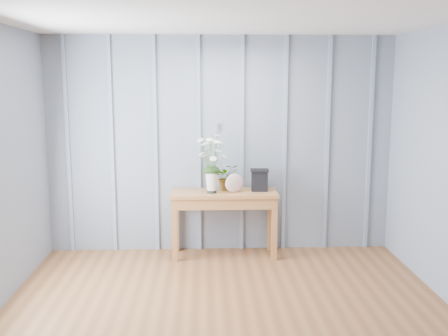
{
  "coord_description": "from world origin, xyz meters",
  "views": [
    {
      "loc": [
        -0.19,
        -3.79,
        2.0
      ],
      "look_at": [
        0.03,
        1.94,
        1.03
      ],
      "focal_mm": 42.0,
      "sensor_mm": 36.0,
      "label": 1
    }
  ],
  "objects_px": {
    "sideboard": "(224,202)",
    "carved_box": "(259,180)",
    "daisy_vase": "(212,157)",
    "felt_disc_vessel": "(234,183)"
  },
  "relations": [
    {
      "from": "sideboard",
      "to": "daisy_vase",
      "type": "distance_m",
      "value": 0.55
    },
    {
      "from": "sideboard",
      "to": "felt_disc_vessel",
      "type": "height_order",
      "value": "felt_disc_vessel"
    },
    {
      "from": "felt_disc_vessel",
      "to": "carved_box",
      "type": "height_order",
      "value": "carved_box"
    },
    {
      "from": "daisy_vase",
      "to": "carved_box",
      "type": "bearing_deg",
      "value": 9.43
    },
    {
      "from": "daisy_vase",
      "to": "carved_box",
      "type": "xyz_separation_m",
      "value": [
        0.54,
        0.09,
        -0.28
      ]
    },
    {
      "from": "daisy_vase",
      "to": "sideboard",
      "type": "bearing_deg",
      "value": 23.12
    },
    {
      "from": "felt_disc_vessel",
      "to": "carved_box",
      "type": "relative_size",
      "value": 0.87
    },
    {
      "from": "sideboard",
      "to": "carved_box",
      "type": "xyz_separation_m",
      "value": [
        0.41,
        0.03,
        0.24
      ]
    },
    {
      "from": "daisy_vase",
      "to": "felt_disc_vessel",
      "type": "bearing_deg",
      "value": 2.18
    },
    {
      "from": "sideboard",
      "to": "daisy_vase",
      "type": "height_order",
      "value": "daisy_vase"
    }
  ]
}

